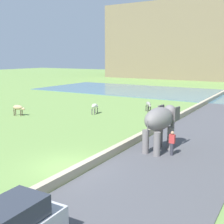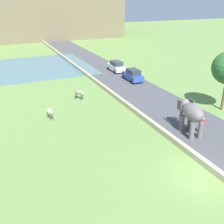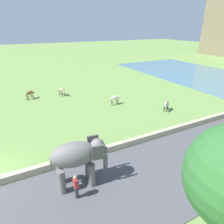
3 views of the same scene
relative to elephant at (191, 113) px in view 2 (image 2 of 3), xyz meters
The scene contains 10 objects.
ground_plane 6.74m from the elephant, 122.54° to the right, with size 220.00×220.00×0.00m, color #6B8E47.
road_surface 14.80m from the elephant, 83.96° to the left, with size 7.00×120.00×0.06m, color #4C4C51.
barrier_wall 12.91m from the elephant, 100.17° to the left, with size 0.40×110.00×0.52m, color tan.
hill_distant 73.53m from the elephant, 97.44° to the left, with size 64.00×28.00×20.96m, color #75664C.
elephant is the anchor object (origin of this frame).
person_beside_elephant 1.64m from the elephant, 28.07° to the right, with size 0.36×0.22×1.63m.
car_blue 17.05m from the elephant, 79.45° to the left, with size 1.89×4.05×1.80m.
car_white 22.83m from the elephant, 82.14° to the left, with size 1.81×4.01×1.80m.
cow_grey 14.25m from the elephant, 117.17° to the left, with size 1.14×1.28×1.15m.
cow_white 13.84m from the elephant, 142.64° to the left, with size 0.59×1.42×1.15m.
Camera 2 is at (-11.83, -11.46, 11.61)m, focal length 42.62 mm.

